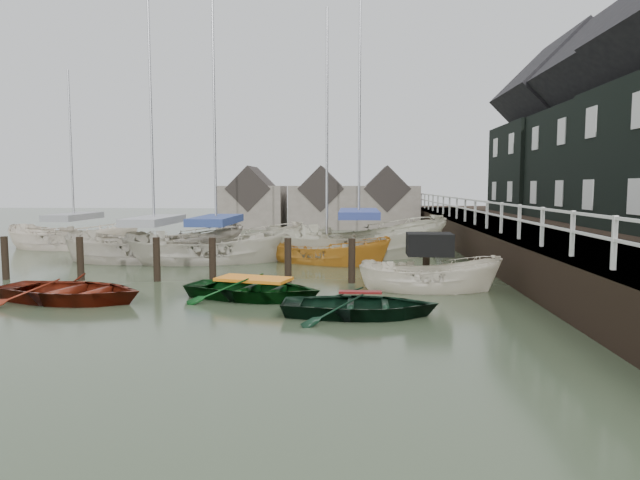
# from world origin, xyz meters

# --- Properties ---
(ground) EXTENTS (120.00, 120.00, 0.00)m
(ground) POSITION_xyz_m (0.00, 0.00, 0.00)
(ground) COLOR #2C3723
(ground) RESTS_ON ground
(pier) EXTENTS (3.04, 32.00, 2.70)m
(pier) POSITION_xyz_m (9.48, 10.00, 0.71)
(pier) COLOR black
(pier) RESTS_ON ground
(land_strip) EXTENTS (14.00, 38.00, 1.50)m
(land_strip) POSITION_xyz_m (15.00, 10.00, 0.00)
(land_strip) COLOR black
(land_strip) RESTS_ON ground
(mooring_pilings) EXTENTS (13.72, 0.22, 1.80)m
(mooring_pilings) POSITION_xyz_m (-1.11, 3.00, 0.50)
(mooring_pilings) COLOR black
(mooring_pilings) RESTS_ON ground
(far_sheds) EXTENTS (14.00, 4.08, 4.39)m
(far_sheds) POSITION_xyz_m (0.83, 26.00, 1.86)
(far_sheds) COLOR #665B51
(far_sheds) RESTS_ON ground
(rowboat_red) EXTENTS (4.56, 3.66, 0.84)m
(rowboat_red) POSITION_xyz_m (-4.16, -0.27, 0.00)
(rowboat_red) COLOR #5C1A0D
(rowboat_red) RESTS_ON ground
(rowboat_green) EXTENTS (4.35, 3.60, 0.78)m
(rowboat_green) POSITION_xyz_m (0.57, 0.39, 0.00)
(rowboat_green) COLOR black
(rowboat_green) RESTS_ON ground
(rowboat_dkgreen) EXTENTS (3.69, 2.66, 0.76)m
(rowboat_dkgreen) POSITION_xyz_m (3.41, -1.48, 0.00)
(rowboat_dkgreen) COLOR black
(rowboat_dkgreen) RESTS_ON ground
(motorboat) EXTENTS (4.12, 1.61, 2.45)m
(motorboat) POSITION_xyz_m (5.46, 1.84, 0.10)
(motorboat) COLOR beige
(motorboat) RESTS_ON ground
(sailboat_a) EXTENTS (7.31, 3.14, 12.05)m
(sailboat_a) POSITION_xyz_m (-4.72, 7.67, 0.06)
(sailboat_a) COLOR #BEB4A2
(sailboat_a) RESTS_ON ground
(sailboat_b) EXTENTS (7.70, 4.55, 11.79)m
(sailboat_b) POSITION_xyz_m (-2.23, 7.77, 0.06)
(sailboat_b) COLOR beige
(sailboat_b) RESTS_ON ground
(sailboat_c) EXTENTS (5.70, 4.02, 10.78)m
(sailboat_c) POSITION_xyz_m (2.20, 7.60, 0.02)
(sailboat_c) COLOR #BC7923
(sailboat_c) RESTS_ON ground
(sailboat_d) EXTENTS (8.71, 5.59, 13.45)m
(sailboat_d) POSITION_xyz_m (3.47, 9.41, 0.06)
(sailboat_d) COLOR beige
(sailboat_d) RESTS_ON ground
(sailboat_e) EXTENTS (6.90, 3.06, 9.72)m
(sailboat_e) POSITION_xyz_m (-10.16, 11.92, 0.06)
(sailboat_e) COLOR silver
(sailboat_e) RESTS_ON ground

